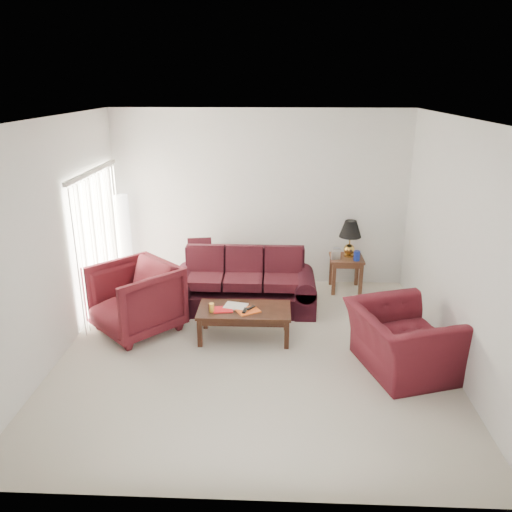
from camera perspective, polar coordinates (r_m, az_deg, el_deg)
The scene contains 19 objects.
floor at distance 6.76m, azimuth -0.32°, elevation -10.84°, with size 5.00×5.00×0.00m, color beige.
blinds at distance 7.98m, azimuth -17.49°, elevation 1.52°, with size 0.10×2.00×2.16m, color silver.
sofa at distance 7.78m, azimuth -1.41°, elevation -2.92°, with size 2.22×0.96×0.91m, color black, non-canonical shape.
throw_pillow at distance 8.50m, azimuth -6.45°, elevation 0.73°, with size 0.40×0.11×0.40m, color black.
end_table at distance 8.65m, azimuth 10.21°, elevation -1.98°, with size 0.55×0.55×0.60m, color #4F231B, non-canonical shape.
table_lamp at distance 8.51m, azimuth 10.67°, elevation 1.97°, with size 0.37×0.37×0.62m, color #B58938, non-canonical shape.
clock at distance 8.39m, azimuth 9.12°, elevation 0.09°, with size 0.15×0.05×0.15m, color #B8B8BD.
blue_canister at distance 8.40m, azimuth 11.45°, elevation 0.03°, with size 0.10×0.10×0.16m, color navy.
picture_frame at distance 8.71m, azimuth 9.26°, elevation 0.86°, with size 0.13×0.02×0.16m, color #AEADB2.
floor_lamp at distance 8.84m, azimuth -14.80°, elevation 1.71°, with size 0.27×0.27×1.64m, color silver, non-canonical shape.
armchair_left at distance 7.28m, azimuth -13.65°, elevation -4.76°, with size 1.06×1.09×0.99m, color #481017.
armchair_right at distance 6.45m, azimuth 16.26°, elevation -9.23°, with size 1.23×1.07×0.80m, color #491018.
coffee_table at distance 6.99m, azimuth -1.34°, elevation -7.70°, with size 1.27×0.64×0.45m, color black, non-canonical shape.
magazine_red at distance 6.87m, azimuth -3.78°, elevation -6.12°, with size 0.26×0.20×0.02m, color red.
magazine_white at distance 6.95m, azimuth -2.34°, elevation -5.74°, with size 0.31×0.23×0.02m, color white.
magazine_orange at distance 6.82m, azimuth -0.91°, elevation -6.27°, with size 0.30×0.22×0.02m, color #E85A1B.
remote_a at distance 6.78m, azimuth -1.28°, elevation -6.23°, with size 0.05×0.15×0.02m, color black.
remote_b at distance 6.86m, azimuth -0.60°, elevation -5.93°, with size 0.04×0.15×0.02m, color black.
yellow_glass at distance 6.81m, azimuth -5.09°, elevation -5.89°, with size 0.07×0.07×0.12m, color yellow.
Camera 1 is at (0.29, -5.84, 3.41)m, focal length 35.00 mm.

